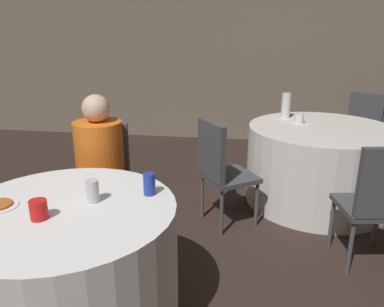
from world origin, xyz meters
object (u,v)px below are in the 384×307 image
object	(u,v)px
chair_near_north	(104,173)
person_orange_shirt	(99,174)
bottle_far	(286,106)
table_far	(319,165)
chair_far_southwest	(220,165)
soda_can_blue	(149,184)
soda_can_silver	(93,191)
table_near	(71,269)
chair_far_northeast	(361,127)
chair_far_south	(378,198)

from	to	relation	value
chair_near_north	person_orange_shirt	world-z (taller)	person_orange_shirt
person_orange_shirt	bottle_far	size ratio (longest dim) A/B	4.63
table_far	chair_far_southwest	xyz separation A→B (m)	(-0.91, -0.61, 0.17)
chair_far_southwest	bottle_far	xyz separation A→B (m)	(0.59, 0.96, 0.33)
person_orange_shirt	soda_can_blue	xyz separation A→B (m)	(0.54, -0.60, 0.20)
table_far	soda_can_silver	world-z (taller)	soda_can_silver
table_far	chair_far_southwest	world-z (taller)	chair_far_southwest
table_near	chair_far_southwest	distance (m)	1.47
table_far	chair_far_northeast	size ratio (longest dim) A/B	1.48
chair_near_north	person_orange_shirt	bearing A→B (deg)	90.00
soda_can_blue	chair_near_north	bearing A→B (deg)	126.99
person_orange_shirt	chair_far_southwest	bearing A→B (deg)	-161.84
table_near	soda_can_silver	size ratio (longest dim) A/B	9.44
chair_far_northeast	chair_near_north	bearing A→B (deg)	71.22
chair_far_southwest	person_orange_shirt	bearing A→B (deg)	-95.84
chair_far_south	chair_far_northeast	bearing A→B (deg)	68.23
chair_far_south	bottle_far	size ratio (longest dim) A/B	3.62
table_near	chair_far_southwest	xyz separation A→B (m)	(0.71, 1.28, 0.17)
chair_near_north	bottle_far	size ratio (longest dim) A/B	3.62
table_near	chair_far_southwest	size ratio (longest dim) A/B	1.26
bottle_far	soda_can_silver	bearing A→B (deg)	-118.68
table_far	chair_far_south	distance (m)	1.11
chair_far_northeast	soda_can_blue	bearing A→B (deg)	88.56
chair_far_northeast	person_orange_shirt	xyz separation A→B (m)	(-2.37, -1.98, 0.06)
table_far	chair_far_northeast	xyz separation A→B (m)	(0.61, 0.91, 0.17)
chair_far_southwest	soda_can_silver	size ratio (longest dim) A/B	7.50
soda_can_blue	soda_can_silver	world-z (taller)	same
table_near	chair_far_south	size ratio (longest dim) A/B	1.26
soda_can_blue	person_orange_shirt	bearing A→B (deg)	132.08
chair_near_north	soda_can_silver	size ratio (longest dim) A/B	7.50
chair_near_north	chair_far_south	world-z (taller)	same
soda_can_blue	soda_can_silver	bearing A→B (deg)	-153.60
chair_near_north	table_far	bearing A→B (deg)	-162.97
chair_far_northeast	table_far	bearing A→B (deg)	90.00
chair_near_north	chair_far_south	size ratio (longest dim) A/B	1.00
table_far	bottle_far	xyz separation A→B (m)	(-0.31, 0.34, 0.50)
person_orange_shirt	soda_can_blue	distance (m)	0.83
table_near	person_orange_shirt	xyz separation A→B (m)	(-0.15, 0.82, 0.23)
chair_far_southwest	chair_far_northeast	bearing A→B (deg)	100.96
soda_can_blue	soda_can_silver	xyz separation A→B (m)	(-0.27, -0.13, 0.00)
person_orange_shirt	soda_can_silver	size ratio (longest dim) A/B	9.61
table_far	person_orange_shirt	size ratio (longest dim) A/B	1.16
chair_far_southwest	soda_can_silver	distance (m)	1.35
table_far	bottle_far	bearing A→B (deg)	132.63
chair_far_south	soda_can_blue	bearing A→B (deg)	-166.68
chair_near_north	chair_far_northeast	xyz separation A→B (m)	(2.40, 1.83, 0.00)
soda_can_blue	bottle_far	distance (m)	2.21
chair_near_north	person_orange_shirt	size ratio (longest dim) A/B	0.78
chair_far_southwest	person_orange_shirt	distance (m)	0.97
table_near	chair_near_north	size ratio (longest dim) A/B	1.26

